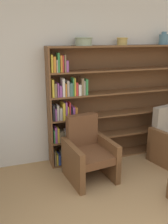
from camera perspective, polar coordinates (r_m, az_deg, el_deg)
The scene contains 6 objects.
wall_back at distance 4.16m, azimuth 0.69°, elevation 7.78°, with size 12.00×0.06×2.75m.
bookshelf at distance 4.20m, azimuth 5.22°, elevation 1.72°, with size 2.46×0.30×1.90m.
bowl_cream at distance 3.88m, azimuth -0.10°, elevation 15.94°, with size 0.27×0.27×0.12m.
bowl_slate at distance 4.14m, azimuth 8.73°, elevation 15.77°, with size 0.18×0.18×0.12m.
vase_tall at distance 4.54m, azimuth 17.73°, elevation 15.61°, with size 0.15×0.15×0.21m.
armchair_leather at distance 3.73m, azimuth 1.00°, elevation -9.31°, with size 0.72×0.75×0.92m.
Camera 1 is at (-1.37, -1.07, 2.05)m, focal length 40.00 mm.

